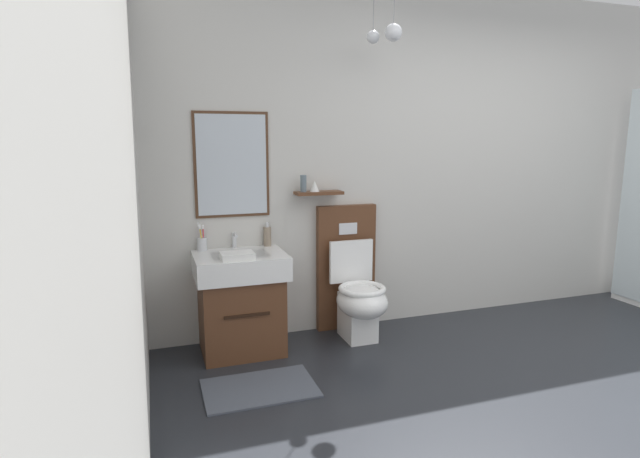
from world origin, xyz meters
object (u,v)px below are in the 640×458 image
Objects in this scene: toilet at (354,288)px; toothbrush_cup at (202,243)px; folded_hand_towel at (237,256)px; vanity_sink_left at (241,300)px; soap_dispenser at (267,236)px.

toothbrush_cup is (-1.12, 0.16, 0.40)m from toilet.
toilet is at bearing 11.13° from folded_hand_towel.
soap_dispenser is (0.25, 0.19, 0.41)m from vanity_sink_left.
toothbrush_cup is 0.40m from folded_hand_towel.
soap_dispenser reaches higher than folded_hand_towel.
vanity_sink_left is 0.72× the size of toilet.
soap_dispenser is at bearing 37.95° from vanity_sink_left.
toilet is at bearing -8.20° from toothbrush_cup.
folded_hand_towel is (-0.92, -0.18, 0.36)m from toilet.
toilet reaches higher than toothbrush_cup.
vanity_sink_left is 0.88m from toilet.
vanity_sink_left is at bearing -142.05° from soap_dispenser.
vanity_sink_left is 0.50m from toothbrush_cup.
toilet is 4.77× the size of toothbrush_cup.
soap_dispenser is at bearing 164.94° from toilet.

